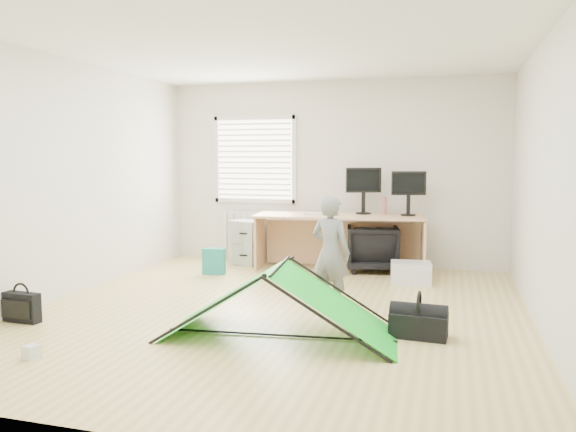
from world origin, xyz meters
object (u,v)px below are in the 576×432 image
(thermos, at_px, (384,206))
(desk, at_px, (339,243))
(monitor_right, at_px, (408,199))
(duffel_bag, at_px, (418,325))
(person, at_px, (331,252))
(filing_cabinet, at_px, (251,241))
(monitor_left, at_px, (363,197))
(office_chair, at_px, (372,248))
(laptop_bag, at_px, (22,307))
(storage_crate, at_px, (411,273))
(kite, at_px, (280,302))

(thermos, bearing_deg, desk, -158.37)
(monitor_right, relative_size, duffel_bag, 0.94)
(monitor_right, distance_m, person, 2.23)
(desk, relative_size, filing_cabinet, 3.53)
(monitor_left, distance_m, thermos, 0.31)
(office_chair, bearing_deg, monitor_right, 169.97)
(filing_cabinet, bearing_deg, person, -38.46)
(monitor_left, relative_size, laptop_bag, 1.30)
(filing_cabinet, bearing_deg, thermos, 13.95)
(monitor_left, relative_size, storage_crate, 1.01)
(filing_cabinet, height_order, laptop_bag, filing_cabinet)
(filing_cabinet, xyz_separation_m, monitor_right, (2.31, -0.07, 0.68))
(filing_cabinet, relative_size, monitor_left, 1.32)
(desk, height_order, filing_cabinet, desk)
(kite, relative_size, storage_crate, 4.17)
(filing_cabinet, xyz_separation_m, monitor_left, (1.69, -0.01, 0.70))
(duffel_bag, bearing_deg, laptop_bag, -167.02)
(storage_crate, bearing_deg, filing_cabinet, 162.85)
(desk, relative_size, kite, 1.13)
(person, bearing_deg, duffel_bag, 159.90)
(filing_cabinet, relative_size, kite, 0.32)
(office_chair, distance_m, person, 2.11)
(monitor_right, relative_size, kite, 0.23)
(desk, height_order, person, person)
(office_chair, bearing_deg, duffel_bag, 94.79)
(kite, relative_size, laptop_bag, 5.33)
(monitor_left, bearing_deg, thermos, -20.80)
(monitor_left, relative_size, monitor_right, 1.07)
(monitor_left, height_order, kite, monitor_left)
(desk, relative_size, laptop_bag, 6.04)
(thermos, bearing_deg, office_chair, -150.67)
(thermos, height_order, storage_crate, thermos)
(desk, distance_m, office_chair, 0.48)
(monitor_left, bearing_deg, desk, -167.17)
(thermos, bearing_deg, storage_crate, -60.09)
(thermos, bearing_deg, monitor_right, -12.44)
(filing_cabinet, height_order, monitor_right, monitor_right)
(filing_cabinet, height_order, monitor_left, monitor_left)
(monitor_right, bearing_deg, filing_cabinet, 163.91)
(desk, xyz_separation_m, storage_crate, (1.02, -0.51, -0.26))
(filing_cabinet, relative_size, laptop_bag, 1.71)
(desk, xyz_separation_m, filing_cabinet, (-1.38, 0.23, -0.07))
(filing_cabinet, relative_size, person, 0.55)
(person, height_order, kite, person)
(thermos, relative_size, duffel_bag, 0.49)
(monitor_right, height_order, office_chair, monitor_right)
(kite, bearing_deg, desk, 84.67)
(laptop_bag, bearing_deg, filing_cabinet, 76.56)
(office_chair, bearing_deg, kite, 71.99)
(desk, xyz_separation_m, thermos, (0.59, 0.24, 0.52))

